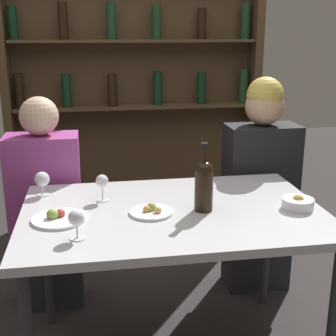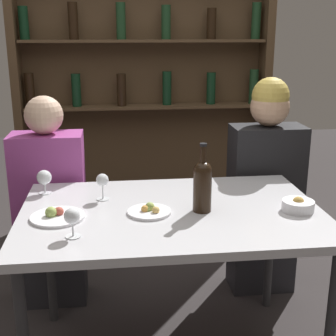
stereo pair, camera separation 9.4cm
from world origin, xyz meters
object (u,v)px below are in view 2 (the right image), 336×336
(wine_bottle, at_px, (202,184))
(food_plate_0, at_px, (149,211))
(wine_glass_2, at_px, (102,181))
(snack_bowl, at_px, (298,205))
(food_plate_1, at_px, (57,216))
(wine_glass_0, at_px, (72,217))
(seated_person_right, at_px, (265,190))
(seated_person_left, at_px, (51,209))
(wine_glass_1, at_px, (44,178))

(wine_bottle, height_order, food_plate_0, wine_bottle)
(wine_glass_2, relative_size, food_plate_0, 0.66)
(wine_bottle, relative_size, snack_bowl, 2.17)
(food_plate_0, xyz_separation_m, snack_bowl, (0.64, -0.05, 0.01))
(wine_glass_2, distance_m, food_plate_1, 0.29)
(wine_glass_0, bearing_deg, food_plate_0, 33.70)
(wine_glass_2, height_order, food_plate_0, wine_glass_2)
(food_plate_1, xyz_separation_m, seated_person_right, (1.10, 0.62, -0.15))
(wine_glass_0, bearing_deg, wine_glass_2, 75.04)
(seated_person_left, distance_m, seated_person_right, 1.21)
(wine_glass_2, distance_m, seated_person_right, 1.03)
(food_plate_0, bearing_deg, wine_glass_2, 135.82)
(wine_glass_0, bearing_deg, seated_person_right, 38.70)
(wine_glass_2, relative_size, food_plate_1, 0.55)
(wine_glass_0, distance_m, food_plate_1, 0.22)
(wine_glass_2, height_order, snack_bowl, wine_glass_2)
(food_plate_0, relative_size, seated_person_right, 0.15)
(snack_bowl, bearing_deg, food_plate_1, 177.84)
(wine_glass_1, bearing_deg, wine_glass_0, -71.70)
(wine_glass_0, relative_size, food_plate_0, 0.61)
(wine_bottle, distance_m, seated_person_left, 1.00)
(food_plate_1, bearing_deg, seated_person_right, 29.53)
(food_plate_1, bearing_deg, food_plate_0, 1.44)
(food_plate_0, relative_size, food_plate_1, 0.83)
(wine_bottle, bearing_deg, wine_glass_2, 155.62)
(wine_glass_2, xyz_separation_m, snack_bowl, (0.84, -0.24, -0.06))
(wine_glass_0, height_order, food_plate_1, wine_glass_0)
(wine_glass_2, height_order, food_plate_1, wine_glass_2)
(wine_glass_1, xyz_separation_m, food_plate_0, (0.47, -0.31, -0.07))
(wine_glass_0, distance_m, food_plate_0, 0.37)
(food_plate_1, xyz_separation_m, snack_bowl, (1.02, -0.04, 0.01))
(wine_glass_0, bearing_deg, food_plate_1, 112.79)
(food_plate_1, height_order, snack_bowl, snack_bowl)
(seated_person_right, bearing_deg, seated_person_left, 180.00)
(wine_glass_2, distance_m, seated_person_left, 0.59)
(wine_bottle, height_order, wine_glass_0, wine_bottle)
(wine_glass_2, xyz_separation_m, food_plate_1, (-0.19, -0.20, -0.08))
(wine_glass_2, relative_size, seated_person_left, 0.10)
(wine_glass_0, distance_m, snack_bowl, 0.95)
(wine_bottle, xyz_separation_m, snack_bowl, (0.41, -0.05, -0.10))
(snack_bowl, bearing_deg, wine_bottle, 173.30)
(food_plate_0, xyz_separation_m, food_plate_1, (-0.38, -0.01, 0.00))
(wine_glass_0, relative_size, seated_person_left, 0.10)
(wine_glass_0, relative_size, seated_person_right, 0.09)
(wine_glass_0, relative_size, wine_glass_2, 0.93)
(wine_glass_1, bearing_deg, food_plate_0, -33.25)
(wine_glass_1, relative_size, wine_glass_2, 0.93)
(wine_glass_1, distance_m, seated_person_right, 1.24)
(snack_bowl, distance_m, seated_person_right, 0.68)
(wine_bottle, relative_size, wine_glass_2, 2.42)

